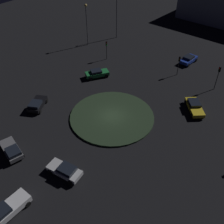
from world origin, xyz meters
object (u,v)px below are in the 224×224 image
Objects in this scene: car_green at (97,73)px; car_blue at (189,59)px; car_grey at (12,150)px; traffic_light_southwest at (106,47)px; car_yellow at (194,106)px; traffic_light_northwest at (218,74)px; streetlamp_southwest_near at (86,17)px; car_black at (37,104)px; car_white at (8,209)px; streetlamp_southwest at (117,13)px; traffic_light_west at (179,62)px; car_silver at (65,170)px.

car_green is 1.02× the size of car_blue.
car_grey is 28.32m from traffic_light_southwest.
traffic_light_northwest is (-7.56, 0.59, 2.36)m from car_yellow.
car_blue is at bearing -99.18° from traffic_light_northwest.
car_green is at bearing -29.73° from car_blue.
car_black is at bearing 20.72° from streetlamp_southwest_near.
traffic_light_northwest is at bearing 57.19° from car_blue.
traffic_light_southwest reaches higher than car_white.
streetlamp_southwest is (-29.46, -5.57, 5.00)m from car_black.
car_white is 1.00× the size of car_grey.
car_yellow is 1.08× the size of car_blue.
car_blue is 5.99m from traffic_light_west.
streetlamp_southwest reaches higher than car_blue.
traffic_light_northwest is at bearing 56.24° from traffic_light_southwest.
car_silver is at bearing -58.99° from car_yellow.
car_black is 1.16× the size of traffic_light_west.
car_black is at bearing 10.70° from streetlamp_southwest.
traffic_light_southwest is 0.41× the size of streetlamp_southwest.
traffic_light_west is (-35.78, 2.25, 1.90)m from car_white.
car_green is 0.47× the size of streetlamp_southwest.
traffic_light_west reaches higher than car_green.
traffic_light_west reaches higher than car_silver.
car_silver reaches higher than car_black.
car_green is 18.99m from streetlamp_southwest.
car_blue is at bearing -96.99° from car_silver.
car_blue reaches higher than car_silver.
car_silver is at bearing 14.99° from traffic_light_northwest.
car_green is 1.15× the size of traffic_light_southwest.
streetlamp_southwest_near is at bearing -145.56° from car_yellow.
traffic_light_southwest reaches higher than traffic_light_west.
traffic_light_northwest is at bearing 136.82° from car_yellow.
car_silver is 1.13× the size of traffic_light_southwest.
car_black is (12.70, -1.84, -0.06)m from car_green.
car_black is 25.85m from traffic_light_west.
car_black is 0.46× the size of streetlamp_southwest.
car_yellow is 7.94m from traffic_light_northwest.
car_silver is at bearing 26.49° from streetlamp_southwest.
streetlamp_southwest is (-37.85, -10.34, 4.99)m from car_grey.
car_grey is at bearing 52.26° from car_white.
car_black is at bearing 41.35° from car_white.
car_silver is 1.16× the size of traffic_light_west.
car_black reaches higher than car_yellow.
car_black is 0.99× the size of car_blue.
car_blue reaches higher than car_black.
traffic_light_southwest is (-26.06, -13.37, 2.01)m from car_silver.
traffic_light_west is (-28.76, 0.96, 1.93)m from car_silver.
traffic_light_southwest is 0.43× the size of streetlamp_southwest_near.
traffic_light_west is (5.67, 0.19, 1.91)m from car_blue.
car_blue is 0.97× the size of car_grey.
traffic_light_southwest is at bearing -51.76° from car_blue.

